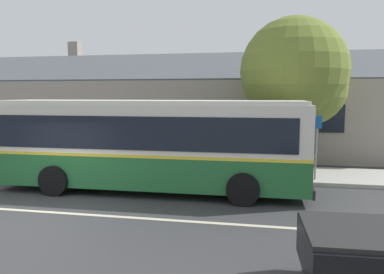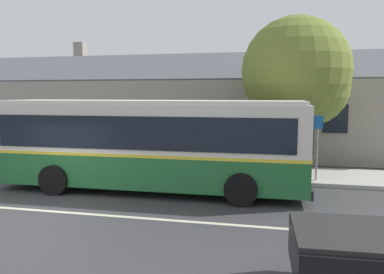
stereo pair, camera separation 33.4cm
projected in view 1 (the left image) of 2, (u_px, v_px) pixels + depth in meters
The scene contains 8 objects.
ground_plane at pixel (42, 212), 10.58m from camera, with size 300.00×300.00×0.00m, color #38383A.
sidewalk_far at pixel (121, 168), 16.42m from camera, with size 60.00×3.00×0.15m, color #ADAAA3.
lane_divider_stripe at pixel (42, 212), 10.58m from camera, with size 60.00×0.16×0.01m, color beige.
community_building at pixel (171, 113), 23.92m from camera, with size 26.20×10.34×6.86m.
transit_bus at pixel (150, 142), 12.78m from camera, with size 10.60×2.84×3.10m.
bench_down_street at pixel (80, 157), 16.27m from camera, with size 1.65×0.51×0.94m.
street_tree_primary at pixel (298, 75), 15.35m from camera, with size 4.41×4.41×6.46m.
bus_stop_sign at pixel (316, 140), 13.73m from camera, with size 0.36×0.07×2.40m.
Camera 1 is at (6.15, -9.26, 3.31)m, focal length 35.00 mm.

